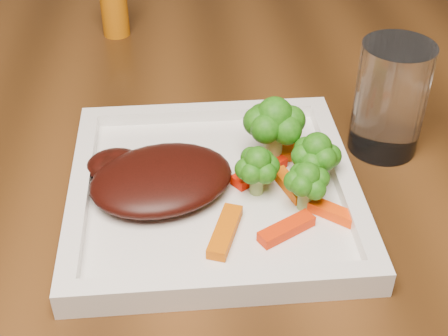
{
  "coord_description": "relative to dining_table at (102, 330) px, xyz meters",
  "views": [
    {
      "loc": [
        0.28,
        -0.69,
        1.14
      ],
      "look_at": [
        0.32,
        -0.23,
        0.79
      ],
      "focal_mm": 50.0,
      "sensor_mm": 36.0,
      "label": 1
    }
  ],
  "objects": [
    {
      "name": "carrot_3",
      "position": [
        0.26,
        -0.1,
        0.39
      ],
      "size": [
        0.07,
        0.03,
        0.01
      ],
      "primitive_type": "cube",
      "rotation": [
        0.0,
        0.0,
        0.14
      ],
      "color": "#D64203",
      "rests_on": "plate"
    },
    {
      "name": "carrot_6",
      "position": [
        0.21,
        -0.13,
        0.39
      ],
      "size": [
        0.06,
        0.05,
        0.01
      ],
      "primitive_type": "cube",
      "rotation": [
        0.0,
        0.0,
        0.62
      ],
      "color": "red",
      "rests_on": "plate"
    },
    {
      "name": "broccoli_2",
      "position": [
        0.24,
        -0.18,
        0.42
      ],
      "size": [
        0.06,
        0.06,
        0.06
      ],
      "primitive_type": null,
      "rotation": [
        0.0,
        0.0,
        -0.21
      ],
      "color": "#185F0F",
      "rests_on": "plate"
    },
    {
      "name": "carrot_0",
      "position": [
        0.22,
        -0.21,
        0.39
      ],
      "size": [
        0.06,
        0.04,
        0.01
      ],
      "primitive_type": "cube",
      "rotation": [
        0.0,
        0.0,
        0.52
      ],
      "color": "red",
      "rests_on": "plate"
    },
    {
      "name": "broccoli_0",
      "position": [
        0.23,
        -0.11,
        0.42
      ],
      "size": [
        0.08,
        0.08,
        0.07
      ],
      "primitive_type": null,
      "rotation": [
        0.0,
        0.0,
        -0.14
      ],
      "color": "#175E0F",
      "rests_on": "plate"
    },
    {
      "name": "drinking_glass",
      "position": [
        0.35,
        -0.08,
        0.44
      ],
      "size": [
        0.09,
        0.09,
        0.12
      ],
      "primitive_type": "cylinder",
      "rotation": [
        0.0,
        0.0,
        0.29
      ],
      "color": "white",
      "rests_on": "dining_table"
    },
    {
      "name": "carrot_2",
      "position": [
        0.17,
        -0.21,
        0.39
      ],
      "size": [
        0.04,
        0.06,
        0.01
      ],
      "primitive_type": "cube",
      "rotation": [
        0.0,
        0.0,
        1.23
      ],
      "color": "#CB5803",
      "rests_on": "plate"
    },
    {
      "name": "steak",
      "position": [
        0.11,
        -0.15,
        0.4
      ],
      "size": [
        0.16,
        0.14,
        0.03
      ],
      "primitive_type": "ellipsoid",
      "rotation": [
        0.0,
        0.0,
        0.28
      ],
      "color": "#330A07",
      "rests_on": "plate"
    },
    {
      "name": "carrot_5",
      "position": [
        0.23,
        -0.15,
        0.39
      ],
      "size": [
        0.03,
        0.05,
        0.01
      ],
      "primitive_type": "cube",
      "rotation": [
        0.0,
        0.0,
        -1.24
      ],
      "color": "#E25803",
      "rests_on": "plate"
    },
    {
      "name": "dining_table",
      "position": [
        0.0,
        0.0,
        0.0
      ],
      "size": [
        1.6,
        0.9,
        0.75
      ],
      "primitive_type": null,
      "color": "#4E2D11",
      "rests_on": "floor"
    },
    {
      "name": "spice_shaker",
      "position": [
        0.05,
        0.22,
        0.42
      ],
      "size": [
        0.05,
        0.05,
        0.09
      ],
      "primitive_type": "cylinder",
      "rotation": [
        0.0,
        0.0,
        0.31
      ],
      "color": "#C1670A",
      "rests_on": "dining_table"
    },
    {
      "name": "broccoli_3",
      "position": [
        0.2,
        -0.16,
        0.42
      ],
      "size": [
        0.05,
        0.05,
        0.06
      ],
      "primitive_type": null,
      "rotation": [
        0.0,
        0.0,
        0.08
      ],
      "color": "#266510",
      "rests_on": "plate"
    },
    {
      "name": "broccoli_1",
      "position": [
        0.26,
        -0.15,
        0.42
      ],
      "size": [
        0.07,
        0.07,
        0.06
      ],
      "primitive_type": null,
      "rotation": [
        0.0,
        0.0,
        -0.28
      ],
      "color": "#347313",
      "rests_on": "plate"
    },
    {
      "name": "plate",
      "position": [
        0.16,
        -0.15,
        0.38
      ],
      "size": [
        0.27,
        0.27,
        0.01
      ],
      "primitive_type": "cube",
      "color": "white",
      "rests_on": "dining_table"
    },
    {
      "name": "carrot_1",
      "position": [
        0.27,
        -0.2,
        0.39
      ],
      "size": [
        0.05,
        0.04,
        0.01
      ],
      "primitive_type": "cube",
      "rotation": [
        0.0,
        0.0,
        -0.68
      ],
      "color": "#FE4104",
      "rests_on": "plate"
    }
  ]
}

